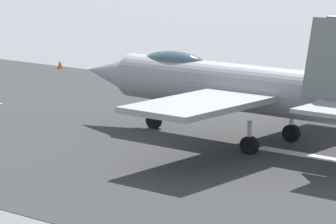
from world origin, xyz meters
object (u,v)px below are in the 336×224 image
marker_cone_mid (236,85)px  marker_cone_far (60,65)px  crew_person (177,71)px  fighter_jet (235,86)px

marker_cone_mid → marker_cone_far: 14.70m
crew_person → marker_cone_mid: 3.93m
fighter_jet → crew_person: fighter_jet is taller
crew_person → marker_cone_mid: (-3.82, -0.73, -0.57)m
marker_cone_far → marker_cone_mid: bearing=180.0°
crew_person → marker_cone_far: crew_person is taller
fighter_jet → marker_cone_far: 25.91m
fighter_jet → marker_cone_far: bearing=-27.4°
crew_person → marker_cone_mid: bearing=-169.1°
fighter_jet → crew_person: 16.49m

